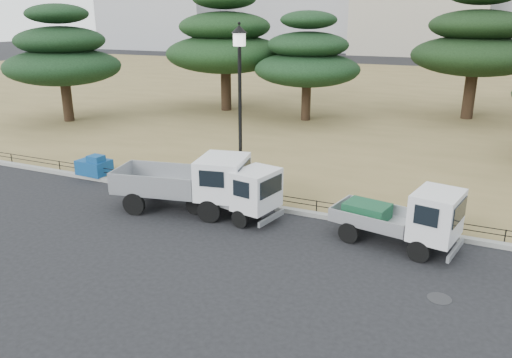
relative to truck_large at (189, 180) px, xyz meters
The scene contains 14 objects.
ground 2.89m from the truck_large, 29.41° to the right, with size 220.00×220.00×0.00m, color black.
lawn 29.41m from the truck_large, 85.49° to the left, with size 120.00×56.00×0.15m, color olive.
curb 2.86m from the truck_large, 29.35° to the left, with size 120.00×0.25×0.16m, color gray.
truck_large is the anchor object (origin of this frame).
truck_kei_front 1.81m from the truck_large, ahead, with size 3.71×2.09×1.85m.
truck_kei_rear 7.47m from the truck_large, ahead, with size 3.93×2.22×1.94m.
street_lamp 3.83m from the truck_large, 51.57° to the left, with size 0.56×0.56×6.26m.
pipe_fence 2.82m from the truck_large, 32.10° to the left, with size 38.00×0.04×0.40m.
tarp_pile 6.05m from the truck_large, 164.64° to the left, with size 1.39×1.06×0.89m.
manhole 9.23m from the truck_large, 15.85° to the right, with size 0.60×0.60×0.01m, color #2D2D30.
pine_west_far 18.48m from the truck_large, 147.16° to the left, with size 7.19×7.19×7.26m.
pine_west_near 19.60m from the truck_large, 113.82° to the left, with size 8.34×8.34×8.34m.
pine_center_left 16.86m from the truck_large, 94.62° to the left, with size 6.75×6.75×6.86m.
pine_center_right 23.37m from the truck_large, 68.91° to the left, with size 8.02×8.02×8.50m.
Camera 1 is at (6.85, -13.00, 6.74)m, focal length 35.00 mm.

